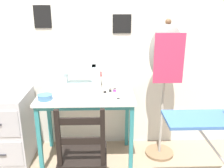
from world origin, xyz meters
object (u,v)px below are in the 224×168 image
object	(u,v)px
sewing_machine	(84,78)
wooden_chair	(83,156)
scissors	(121,98)
thread_spool_mid_table	(110,90)
fabric_bowl	(45,97)
thread_spool_far_edge	(115,90)
dress_form	(166,60)
thread_spool_near_machine	(105,92)
filing_cabinet	(9,127)

from	to	relation	value
sewing_machine	wooden_chair	world-z (taller)	sewing_machine
scissors	thread_spool_mid_table	world-z (taller)	thread_spool_mid_table
sewing_machine	fabric_bowl	xyz separation A→B (m)	(-0.36, -0.29, -0.10)
thread_spool_far_edge	fabric_bowl	bearing A→B (deg)	-164.59
wooden_chair	thread_spool_far_edge	bearing A→B (deg)	66.10
scissors	thread_spool_far_edge	bearing A→B (deg)	106.81
sewing_machine	dress_form	world-z (taller)	dress_form
sewing_machine	fabric_bowl	world-z (taller)	sewing_machine
fabric_bowl	thread_spool_near_machine	size ratio (longest dim) A/B	3.38
fabric_bowl	filing_cabinet	world-z (taller)	fabric_bowl
thread_spool_mid_table	filing_cabinet	world-z (taller)	thread_spool_mid_table
fabric_bowl	thread_spool_mid_table	xyz separation A→B (m)	(0.64, 0.19, -0.01)
thread_spool_near_machine	fabric_bowl	bearing A→B (deg)	-164.65
fabric_bowl	dress_form	bearing A→B (deg)	7.75
scissors	thread_spool_far_edge	xyz separation A→B (m)	(-0.06, 0.19, 0.02)
thread_spool_near_machine	dress_form	world-z (taller)	dress_form
sewing_machine	filing_cabinet	xyz separation A→B (m)	(-0.82, -0.14, -0.49)
thread_spool_near_machine	thread_spool_far_edge	distance (m)	0.11
scissors	thread_spool_mid_table	bearing A→B (deg)	118.19
filing_cabinet	dress_form	size ratio (longest dim) A/B	0.51
scissors	thread_spool_mid_table	xyz separation A→B (m)	(-0.10, 0.19, 0.02)
wooden_chair	filing_cabinet	size ratio (longest dim) A/B	1.19
sewing_machine	scissors	bearing A→B (deg)	-36.68
sewing_machine	thread_spool_far_edge	bearing A→B (deg)	-16.58
thread_spool_near_machine	scissors	bearing A→B (deg)	-44.72
fabric_bowl	scissors	distance (m)	0.74
scissors	thread_spool_near_machine	bearing A→B (deg)	135.28
sewing_machine	filing_cabinet	distance (m)	0.96
thread_spool_far_edge	sewing_machine	bearing A→B (deg)	163.42
thread_spool_mid_table	wooden_chair	bearing A→B (deg)	-110.42
thread_spool_mid_table	fabric_bowl	bearing A→B (deg)	-163.28
filing_cabinet	dress_form	xyz separation A→B (m)	(1.66, 0.02, 0.72)
scissors	wooden_chair	bearing A→B (deg)	-126.40
scissors	thread_spool_mid_table	size ratio (longest dim) A/B	3.40
sewing_machine	wooden_chair	bearing A→B (deg)	-87.63
thread_spool_near_machine	thread_spool_far_edge	xyz separation A→B (m)	(0.10, 0.03, 0.00)
sewing_machine	thread_spool_mid_table	world-z (taller)	sewing_machine
thread_spool_far_edge	wooden_chair	bearing A→B (deg)	-113.90
sewing_machine	thread_spool_mid_table	size ratio (longest dim) A/B	10.55
dress_form	thread_spool_near_machine	bearing A→B (deg)	-179.69
fabric_bowl	filing_cabinet	distance (m)	0.62
thread_spool_mid_table	wooden_chair	xyz separation A→B (m)	(-0.25, -0.66, -0.35)
sewing_machine	scissors	distance (m)	0.49
thread_spool_far_edge	filing_cabinet	xyz separation A→B (m)	(-1.14, -0.04, -0.39)
sewing_machine	wooden_chair	distance (m)	0.88
thread_spool_mid_table	wooden_chair	distance (m)	0.79
wooden_chair	dress_form	bearing A→B (deg)	38.21
thread_spool_near_machine	wooden_chair	xyz separation A→B (m)	(-0.19, -0.63, -0.35)
fabric_bowl	thread_spool_near_machine	world-z (taller)	fabric_bowl
sewing_machine	thread_spool_near_machine	world-z (taller)	sewing_machine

